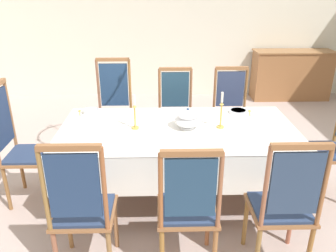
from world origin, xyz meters
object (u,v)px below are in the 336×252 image
Objects in this scene: chair_head_east at (331,144)px; spoon_primary at (80,112)px; chair_north_c at (231,111)px; sideboard at (291,75)px; chair_north_a at (114,109)px; chair_head_west at (19,144)px; soup_tureen at (188,118)px; bowl_near_right at (238,111)px; chair_south_c at (284,204)px; bowl_near_left at (90,111)px; dining_table at (178,135)px; chair_north_b at (175,112)px; chair_south_b at (188,207)px; spoon_secondary at (250,112)px; candlestick_west at (135,115)px; chair_south_a at (82,207)px; candlestick_east at (221,114)px.

spoon_primary is at bearing 79.72° from chair_head_east.
sideboard is (1.57, 2.20, -0.12)m from chair_north_c.
chair_north_a is 1.00× the size of chair_head_west.
soup_tureen reaches higher than bowl_near_right.
soup_tureen is at bearing 122.72° from chair_south_c.
chair_north_a is at bearing 71.67° from bowl_near_left.
chair_head_east is 5.76× the size of bowl_near_right.
sideboard is (3.19, 2.73, -0.33)m from bowl_near_left.
bowl_near_left is (0.62, 0.44, 0.18)m from chair_head_west.
spoon_primary is at bearing 39.21° from sideboard.
chair_south_c is (0.71, -0.97, -0.11)m from dining_table.
sideboard is at bearing 59.72° from bowl_near_right.
chair_north_b is at bearing 29.62° from bowl_near_left.
chair_head_west is (-1.53, 0.00, -0.08)m from dining_table.
chair_south_b reaches higher than bowl_near_left.
bowl_near_right reaches higher than dining_table.
chair_head_east is (2.25, -0.97, -0.04)m from chair_north_a.
soup_tureen is at bearing 55.31° from sideboard.
chair_south_b is at bearing 179.80° from chair_south_c.
chair_head_west reaches higher than bowl_near_right.
chair_north_a is at bearing 130.18° from soup_tureen.
chair_south_c is 0.78× the size of sideboard.
chair_north_b is at bearing 0.03° from chair_north_c.
chair_north_c is (0.69, 1.93, 0.00)m from chair_south_b.
bowl_near_left is at bearing 71.67° from chair_north_a.
chair_south_b is 6.20× the size of spoon_secondary.
chair_south_b is 0.99× the size of chair_head_east.
chair_south_c is 3.34× the size of candlestick_west.
spoon_secondary is at bearing 27.66° from dining_table.
chair_south_a is 3.37× the size of candlestick_west.
chair_head_west reaches higher than spoon_secondary.
chair_south_c is (1.45, 0.00, -0.00)m from chair_south_a.
chair_head_west reaches higher than spoon_primary.
chair_north_c reaches higher than chair_south_b.
chair_head_east is (0.81, 0.97, -0.01)m from chair_south_c.
chair_south_c is 4.43m from sideboard.
spoon_secondary is (0.77, 1.38, 0.20)m from chair_south_b.
spoon_primary is (0.50, 0.46, 0.16)m from chair_head_west.
chair_south_c reaches higher than spoon_primary.
soup_tureen is 1.42× the size of spoon_primary.
bowl_near_right is (0.57, 0.39, -0.08)m from soup_tureen.
soup_tureen reaches higher than spoon_secondary.
sideboard is (3.31, 2.70, -0.32)m from spoon_primary.
chair_head_west is 1.16m from candlestick_west.
dining_table is at bearing 0.00° from candlestick_west.
chair_head_west is 1.96m from candlestick_east.
chair_head_west is at bearing -150.84° from spoon_primary.
chair_head_east reaches higher than bowl_near_right.
chair_south_c is 4.53× the size of soup_tureen.
candlestick_east is at bearing 90.00° from chair_head_west.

